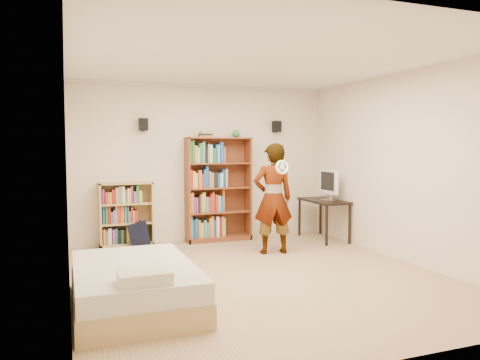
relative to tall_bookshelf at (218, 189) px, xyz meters
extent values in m
cube|color=tan|center=(-0.21, -2.33, -0.90)|extent=(4.50, 5.00, 0.01)
cube|color=#EFE3CD|center=(-0.21, 0.17, 0.45)|extent=(4.50, 0.02, 2.70)
cube|color=#EFE3CD|center=(-0.21, -4.83, 0.45)|extent=(4.50, 0.02, 2.70)
cube|color=#EFE3CD|center=(-2.46, -2.33, 0.45)|extent=(0.02, 5.00, 2.70)
cube|color=#EFE3CD|center=(2.04, -2.33, 0.45)|extent=(0.02, 5.00, 2.70)
cube|color=white|center=(-0.21, -2.33, 1.80)|extent=(4.50, 5.00, 0.02)
cube|color=silver|center=(-0.21, 0.14, 1.77)|extent=(4.50, 0.06, 0.06)
cube|color=silver|center=(-0.21, -4.80, 1.77)|extent=(4.50, 0.06, 0.06)
cube|color=silver|center=(-2.43, -2.33, 1.77)|extent=(0.06, 5.00, 0.06)
cube|color=silver|center=(2.01, -2.33, 1.77)|extent=(0.06, 5.00, 0.06)
cube|color=black|center=(-1.26, 0.07, 1.10)|extent=(0.14, 0.12, 0.20)
cube|color=black|center=(1.14, 0.07, 1.10)|extent=(0.14, 0.12, 0.20)
cube|color=black|center=(1.14, 0.08, 0.65)|extent=(0.25, 0.16, 0.02)
imported|color=black|center=(0.49, -1.21, -0.05)|extent=(0.66, 0.48, 1.69)
torus|color=white|center=(0.49, -1.52, 0.44)|extent=(0.21, 0.08, 0.21)
camera|label=1|loc=(-2.47, -7.69, 0.76)|focal=35.00mm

